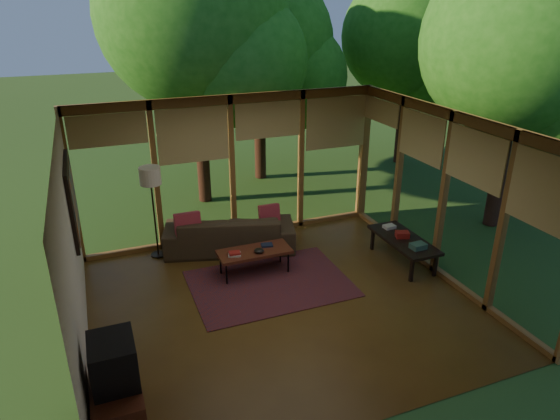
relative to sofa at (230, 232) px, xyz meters
name	(u,v)px	position (x,y,z in m)	size (l,w,h in m)	color
floor	(282,303)	(0.23, -2.00, -0.34)	(5.50, 5.50, 0.00)	brown
ceiling	(283,126)	(0.23, -2.00, 2.36)	(5.50, 5.50, 0.00)	silver
wall_left	(72,255)	(-2.52, -2.00, 1.01)	(0.04, 5.00, 2.70)	beige
wall_front	(377,320)	(0.23, -4.50, 1.01)	(5.50, 0.04, 2.70)	beige
window_wall_back	(232,169)	(0.23, 0.50, 1.01)	(5.50, 0.12, 2.70)	brown
window_wall_right	(443,195)	(2.98, -2.00, 1.01)	(0.12, 5.00, 2.70)	brown
exterior_lawn	(413,133)	(8.23, 6.00, -0.35)	(40.00, 40.00, 0.00)	#2C501E
tree_nw	(193,14)	(0.15, 2.59, 3.60)	(3.86, 3.86, 5.88)	#3B1F15
tree_ne	(257,44)	(1.85, 3.65, 2.91)	(3.56, 3.56, 5.03)	#3B1F15
tree_se	(518,41)	(5.14, -0.87, 3.20)	(3.43, 3.43, 5.26)	#3B1F15
tree_far	(404,37)	(5.72, 3.43, 2.99)	(3.18, 3.18, 4.94)	#3B1F15
rug	(270,283)	(0.25, -1.42, -0.33)	(2.49, 1.76, 0.01)	maroon
sofa	(230,232)	(0.00, 0.00, 0.00)	(2.31, 0.90, 0.68)	#3C2E1E
pillow_left	(188,226)	(-0.75, -0.05, 0.27)	(0.45, 0.15, 0.45)	maroon
pillow_right	(269,215)	(0.75, -0.05, 0.23)	(0.38, 0.13, 0.38)	maroon
ct_book_lower	(235,255)	(-0.22, -1.05, 0.10)	(0.20, 0.15, 0.03)	beige
ct_book_upper	(234,253)	(-0.22, -1.05, 0.13)	(0.18, 0.14, 0.03)	maroon
ct_book_side	(267,245)	(0.38, -0.92, 0.10)	(0.19, 0.14, 0.03)	black
ct_bowl	(259,251)	(0.18, -1.10, 0.12)	(0.16, 0.16, 0.07)	black
media_cabinet	(118,404)	(-2.24, -3.55, -0.04)	(0.50, 1.00, 0.60)	#5A2718
television	(113,362)	(-2.22, -3.55, 0.51)	(0.45, 0.55, 0.50)	black
console_book_a	(418,246)	(2.63, -1.97, 0.16)	(0.25, 0.18, 0.09)	#2F5244
console_book_b	(402,235)	(2.63, -1.52, 0.17)	(0.22, 0.16, 0.10)	maroon
console_book_c	(389,227)	(2.63, -1.12, 0.15)	(0.20, 0.15, 0.06)	beige
floor_lamp	(151,181)	(-1.27, 0.22, 1.07)	(0.36, 0.36, 1.65)	black
coffee_table	(254,252)	(0.13, -1.00, 0.05)	(1.20, 0.50, 0.43)	#5A2718
side_console	(403,241)	(2.63, -1.57, 0.07)	(0.60, 1.40, 0.46)	black
wall_painting	(72,200)	(-2.48, -0.60, 1.21)	(0.06, 1.35, 1.15)	black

